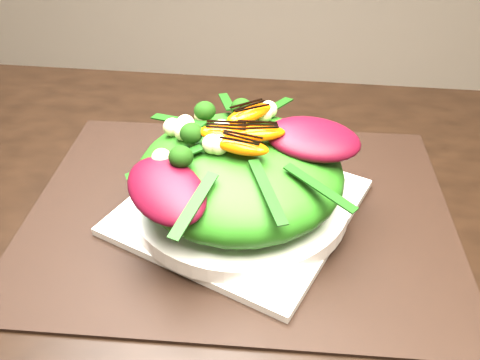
# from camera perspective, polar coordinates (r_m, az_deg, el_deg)

# --- Properties ---
(dining_table) EXTENTS (1.60, 0.90, 0.75)m
(dining_table) POSITION_cam_1_polar(r_m,az_deg,el_deg) (0.58, -23.38, -9.86)
(dining_table) COLOR black
(dining_table) RESTS_ON floor
(placemat) EXTENTS (0.48, 0.38, 0.00)m
(placemat) POSITION_cam_1_polar(r_m,az_deg,el_deg) (0.58, -0.00, -3.45)
(placemat) COLOR black
(placemat) RESTS_ON dining_table
(plate_base) EXTENTS (0.30, 0.30, 0.01)m
(plate_base) POSITION_cam_1_polar(r_m,az_deg,el_deg) (0.57, -0.00, -2.97)
(plate_base) COLOR silver
(plate_base) RESTS_ON placemat
(salad_bowl) EXTENTS (0.27, 0.27, 0.02)m
(salad_bowl) POSITION_cam_1_polar(r_m,az_deg,el_deg) (0.56, -0.00, -1.93)
(salad_bowl) COLOR silver
(salad_bowl) RESTS_ON plate_base
(lettuce_mound) EXTENTS (0.27, 0.27, 0.08)m
(lettuce_mound) POSITION_cam_1_polar(r_m,az_deg,el_deg) (0.54, -0.00, 0.91)
(lettuce_mound) COLOR #276813
(lettuce_mound) RESTS_ON salad_bowl
(radicchio_leaf) EXTENTS (0.10, 0.07, 0.02)m
(radicchio_leaf) POSITION_cam_1_polar(r_m,az_deg,el_deg) (0.53, 8.25, 4.60)
(radicchio_leaf) COLOR #3F0613
(radicchio_leaf) RESTS_ON lettuce_mound
(orange_segment) EXTENTS (0.06, 0.03, 0.01)m
(orange_segment) POSITION_cam_1_polar(r_m,az_deg,el_deg) (0.55, -0.40, 6.68)
(orange_segment) COLOR #FF5504
(orange_segment) RESTS_ON lettuce_mound
(broccoli_floret) EXTENTS (0.04, 0.04, 0.03)m
(broccoli_floret) POSITION_cam_1_polar(r_m,az_deg,el_deg) (0.56, -6.08, 7.34)
(broccoli_floret) COLOR #153209
(broccoli_floret) RESTS_ON lettuce_mound
(macadamia_nut) EXTENTS (0.02, 0.02, 0.02)m
(macadamia_nut) POSITION_cam_1_polar(r_m,az_deg,el_deg) (0.47, 2.57, 1.13)
(macadamia_nut) COLOR beige
(macadamia_nut) RESTS_ON lettuce_mound
(balsamic_drizzle) EXTENTS (0.05, 0.01, 0.00)m
(balsamic_drizzle) POSITION_cam_1_polar(r_m,az_deg,el_deg) (0.54, -0.40, 7.42)
(balsamic_drizzle) COLOR black
(balsamic_drizzle) RESTS_ON orange_segment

